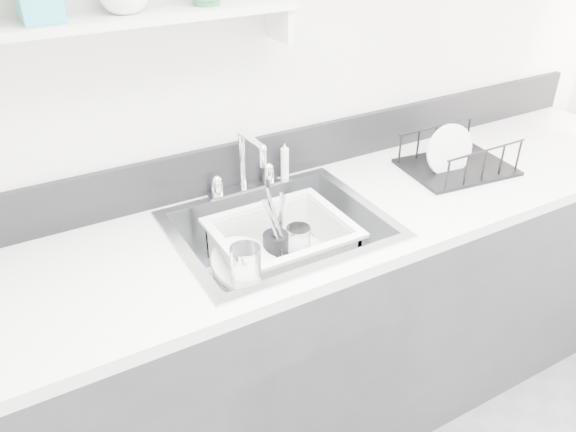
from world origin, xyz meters
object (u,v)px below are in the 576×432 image
sink (280,250)px  counter_run (281,338)px  dish_rack (459,152)px  wash_tub (282,248)px

sink → counter_run: bearing=0.0°
counter_run → dish_rack: size_ratio=8.55×
sink → wash_tub: (0.01, 0.00, 0.00)m
counter_run → dish_rack: dish_rack is taller
counter_run → wash_tub: counter_run is taller
sink → dish_rack: 0.76m
wash_tub → dish_rack: dish_rack is taller
counter_run → wash_tub: bearing=26.8°
counter_run → sink: 0.37m
wash_tub → dish_rack: 0.75m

